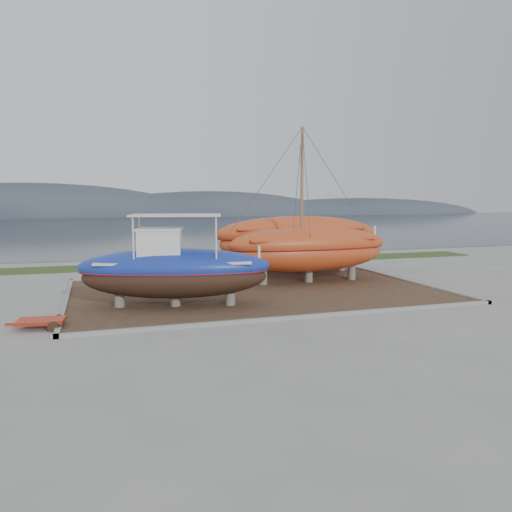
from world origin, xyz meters
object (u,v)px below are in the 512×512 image
object	(u,v)px
blue_caique	(175,261)
orange_bare_hull	(298,245)
orange_sailboat	(310,206)
red_trailer	(41,324)
white_dinghy	(153,279)

from	to	relation	value
blue_caique	orange_bare_hull	xyz separation A→B (m)	(9.02, 7.72, -0.26)
blue_caique	orange_sailboat	xyz separation A→B (m)	(8.14, 4.03, 2.27)
orange_bare_hull	red_trailer	distance (m)	17.39
blue_caique	white_dinghy	xyz separation A→B (m)	(-0.51, 4.22, -1.42)
red_trailer	blue_caique	bearing A→B (deg)	29.08
blue_caique	red_trailer	size ratio (longest dim) A/B	3.39
white_dinghy	orange_bare_hull	size ratio (longest dim) A/B	0.36
orange_sailboat	red_trailer	bearing A→B (deg)	-155.76
blue_caique	orange_bare_hull	bearing A→B (deg)	53.73
blue_caique	white_dinghy	world-z (taller)	blue_caique
blue_caique	orange_bare_hull	world-z (taller)	blue_caique
white_dinghy	orange_bare_hull	bearing A→B (deg)	25.50
white_dinghy	blue_caique	bearing A→B (deg)	-77.81
orange_bare_hull	orange_sailboat	bearing A→B (deg)	-101.39
white_dinghy	red_trailer	bearing A→B (deg)	-121.55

